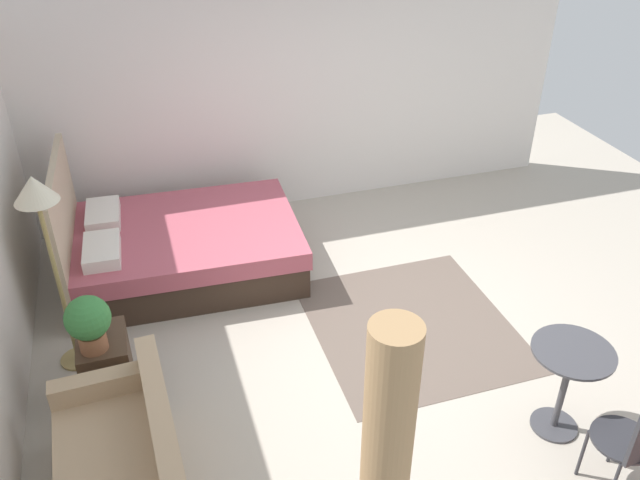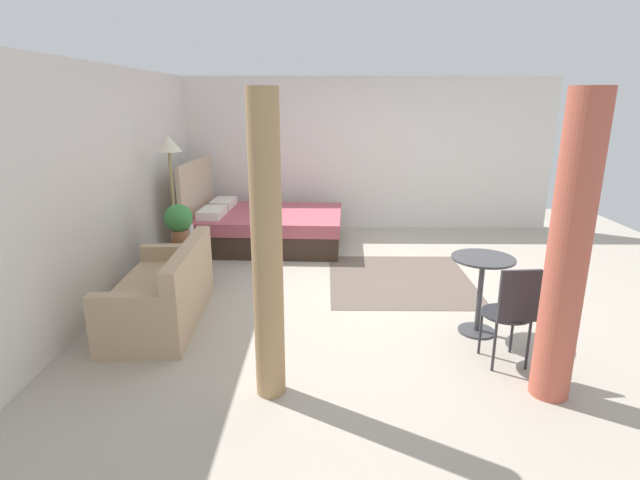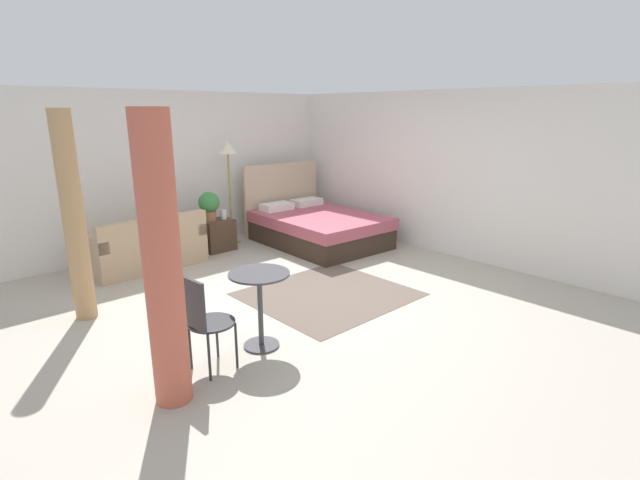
% 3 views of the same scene
% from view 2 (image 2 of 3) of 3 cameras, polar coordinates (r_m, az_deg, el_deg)
% --- Properties ---
extents(ground_plane, '(8.32, 9.20, 0.02)m').
position_cam_2_polar(ground_plane, '(6.14, 7.17, -4.75)').
color(ground_plane, '#B2A899').
extents(wall_back, '(8.32, 0.12, 2.52)m').
position_cam_2_polar(wall_back, '(6.25, -22.08, 6.64)').
color(wall_back, silver).
rests_on(wall_back, ground).
extents(wall_right, '(0.12, 6.20, 2.52)m').
position_cam_2_polar(wall_right, '(8.44, 5.48, 9.87)').
color(wall_right, silver).
rests_on(wall_right, ground).
extents(area_rug, '(1.87, 1.73, 0.01)m').
position_cam_2_polar(area_rug, '(6.18, 9.26, -4.56)').
color(area_rug, '#66564C').
rests_on(area_rug, ground).
extents(bed, '(1.69, 2.27, 1.29)m').
position_cam_2_polar(bed, '(7.51, -6.55, 1.56)').
color(bed, '#38281E').
rests_on(bed, ground).
extents(couch, '(1.61, 0.83, 0.79)m').
position_cam_2_polar(couch, '(5.15, -17.69, -6.14)').
color(couch, tan).
rests_on(couch, ground).
extents(nightstand, '(0.49, 0.37, 0.51)m').
position_cam_2_polar(nightstand, '(6.28, -15.10, -2.18)').
color(nightstand, '#473323').
rests_on(nightstand, ground).
extents(potted_plant, '(0.33, 0.33, 0.46)m').
position_cam_2_polar(potted_plant, '(6.06, -16.10, 2.17)').
color(potted_plant, '#935B3D').
rests_on(potted_plant, nightstand).
extents(vase, '(0.10, 0.10, 0.15)m').
position_cam_2_polar(vase, '(6.29, -14.91, 1.03)').
color(vase, silver).
rests_on(vase, nightstand).
extents(floor_lamp, '(0.32, 0.32, 1.73)m').
position_cam_2_polar(floor_lamp, '(6.50, -17.06, 9.12)').
color(floor_lamp, '#99844C').
rests_on(floor_lamp, ground).
extents(balcony_table, '(0.58, 0.58, 0.75)m').
position_cam_2_polar(balcony_table, '(4.84, 18.20, -4.57)').
color(balcony_table, '#3F3F44').
rests_on(balcony_table, ground).
extents(cafe_chair_near_window, '(0.44, 0.44, 0.89)m').
position_cam_2_polar(cafe_chair_near_window, '(4.30, 21.41, -7.40)').
color(cafe_chair_near_window, '#2D2D33').
rests_on(cafe_chair_near_window, ground).
extents(curtain_left, '(0.28, 0.28, 2.24)m').
position_cam_2_polar(curtain_left, '(3.85, 26.86, -1.36)').
color(curtain_left, '#C15B47').
rests_on(curtain_left, ground).
extents(curtain_right, '(0.22, 0.22, 2.24)m').
position_cam_2_polar(curtain_right, '(3.47, -6.17, -1.40)').
color(curtain_right, tan).
rests_on(curtain_right, ground).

